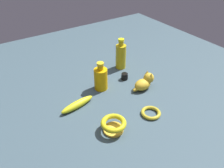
% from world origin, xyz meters
% --- Properties ---
extents(ground, '(2.00, 2.00, 0.00)m').
position_xyz_m(ground, '(0.00, 0.00, 0.00)').
color(ground, '#384C56').
extents(bottle_tall, '(0.06, 0.06, 0.19)m').
position_xyz_m(bottle_tall, '(0.21, -0.20, 0.08)').
color(bottle_tall, gold).
rests_on(bottle_tall, ground).
extents(bowl, '(0.11, 0.11, 0.05)m').
position_xyz_m(bowl, '(-0.22, 0.14, 0.03)').
color(bowl, yellow).
rests_on(bowl, ground).
extents(nail_polish_jar, '(0.04, 0.04, 0.04)m').
position_xyz_m(nail_polish_jar, '(0.08, -0.14, 0.02)').
color(nail_polish_jar, black).
rests_on(nail_polish_jar, ground).
extents(cat_figurine, '(0.07, 0.14, 0.09)m').
position_xyz_m(cat_figurine, '(-0.05, -0.18, 0.04)').
color(cat_figurine, gold).
rests_on(cat_figurine, ground).
extents(bottle_short, '(0.07, 0.07, 0.16)m').
position_xyz_m(bottle_short, '(0.08, 0.02, 0.07)').
color(bottle_short, '#DB9D06').
rests_on(bottle_short, ground).
extents(banana, '(0.07, 0.19, 0.04)m').
position_xyz_m(banana, '(0.01, 0.20, 0.02)').
color(banana, yellow).
rests_on(banana, ground).
extents(bangle, '(0.09, 0.09, 0.02)m').
position_xyz_m(bangle, '(-0.23, -0.07, 0.01)').
color(bangle, gold).
rests_on(bangle, ground).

